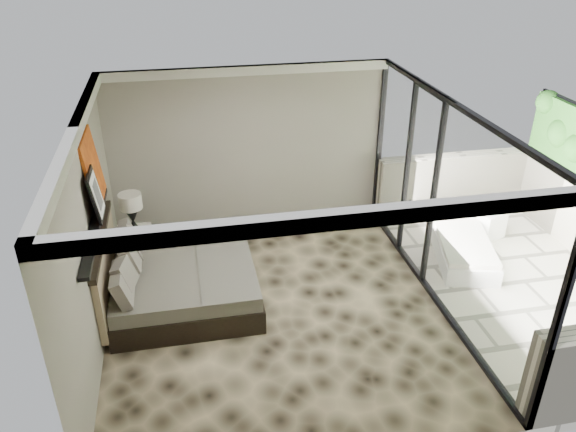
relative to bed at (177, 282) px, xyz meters
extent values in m
plane|color=black|center=(1.30, -0.51, -0.33)|extent=(5.00, 5.00, 0.00)
cube|color=silver|center=(1.30, -0.51, 2.46)|extent=(4.50, 5.00, 0.02)
cube|color=gray|center=(1.30, 1.98, 1.07)|extent=(4.50, 0.02, 2.80)
cube|color=gray|center=(-0.94, -0.51, 1.07)|extent=(0.02, 5.00, 2.80)
cube|color=white|center=(3.55, -0.51, 1.07)|extent=(0.08, 5.00, 2.80)
cube|color=beige|center=(5.05, -0.51, -0.39)|extent=(3.00, 5.00, 0.12)
cube|color=black|center=(-0.88, -0.41, 1.17)|extent=(0.12, 2.20, 0.05)
cube|color=black|center=(0.11, 0.00, -0.16)|extent=(1.96, 1.86, 0.34)
cube|color=#635F53|center=(0.11, 0.00, 0.11)|extent=(1.90, 1.80, 0.21)
cube|color=#525147|center=(0.67, 0.00, 0.21)|extent=(0.75, 1.84, 0.03)
cube|color=#977F60|center=(-0.90, 0.00, 0.32)|extent=(0.08, 1.96, 0.93)
cube|color=black|center=(-0.61, 1.23, -0.07)|extent=(0.68, 0.68, 0.52)
cone|color=black|center=(-0.60, 1.24, 0.28)|extent=(0.20, 0.20, 0.18)
cone|color=black|center=(-0.60, 1.24, 0.45)|extent=(0.20, 0.20, 0.18)
cylinder|color=silver|center=(-0.60, 1.24, 0.70)|extent=(0.34, 0.34, 0.24)
cube|color=#9F100D|center=(-0.89, 0.28, 1.64)|extent=(0.13, 0.90, 0.90)
cube|color=black|center=(-0.84, -0.15, 1.49)|extent=(0.11, 0.50, 0.60)
cube|color=white|center=(5.16, 0.89, -0.10)|extent=(0.61, 0.61, 0.47)
cube|color=white|center=(4.43, 0.27, -0.19)|extent=(1.18, 1.74, 0.28)
cube|color=silver|center=(4.43, 0.27, -0.01)|extent=(1.11, 1.63, 0.08)
cube|color=white|center=(4.62, 0.99, 0.12)|extent=(0.80, 0.32, 0.35)
camera|label=1|loc=(0.24, -6.58, 4.44)|focal=35.00mm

